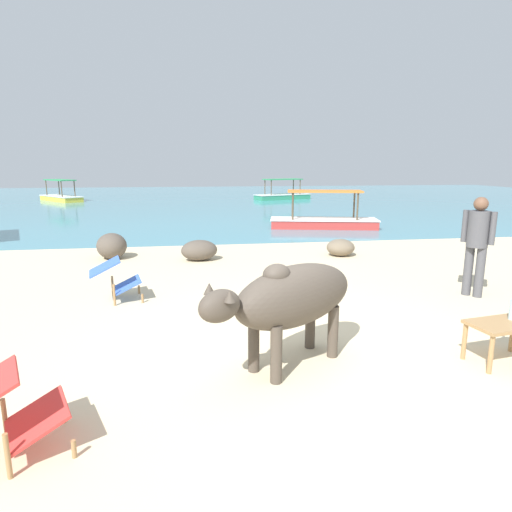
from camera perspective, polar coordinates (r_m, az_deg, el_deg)
sand_beach at (r=5.11m, az=5.47°, el=-12.78°), size 18.00×14.00×0.04m
water_surface at (r=26.61m, az=-6.07°, el=7.21°), size 60.00×36.00×0.03m
cow at (r=4.53m, az=4.76°, el=-5.46°), size 1.92×1.48×1.15m
low_bench_table at (r=5.42m, az=29.94°, el=-8.37°), size 0.82×0.55×0.45m
deck_chair_near at (r=3.76m, az=-29.65°, el=-17.01°), size 0.91×0.79×0.68m
deck_chair_far at (r=7.14m, az=-18.02°, el=-2.65°), size 0.86×0.68×0.68m
person_standing at (r=7.78m, az=27.19°, el=2.01°), size 0.34×0.43×1.62m
shore_rock_large at (r=10.41m, az=11.11°, el=1.12°), size 0.74×0.71×0.40m
shore_rock_medium at (r=10.43m, az=-18.52°, el=1.27°), size 0.81×0.88×0.59m
shore_rock_small at (r=9.79m, az=-7.50°, el=0.76°), size 0.88×0.67×0.46m
boat_yellow at (r=28.95m, az=-24.36°, el=7.18°), size 3.19×3.59×1.29m
boat_red at (r=15.20m, az=8.93°, el=4.74°), size 3.84×1.93×1.29m
boat_green at (r=27.87m, az=3.52°, el=8.06°), size 3.84×2.37×1.29m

